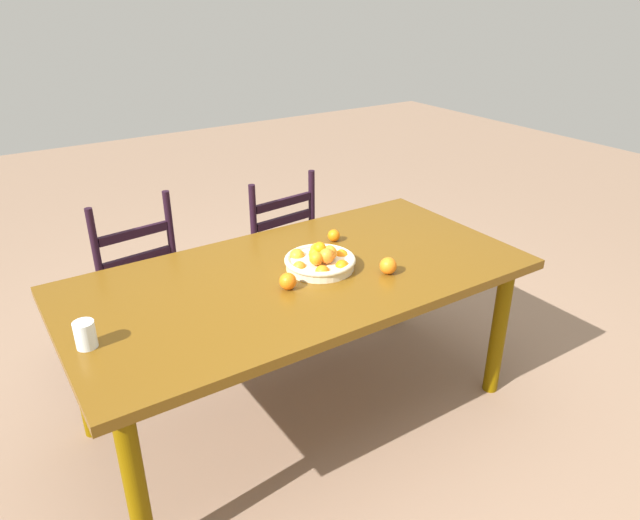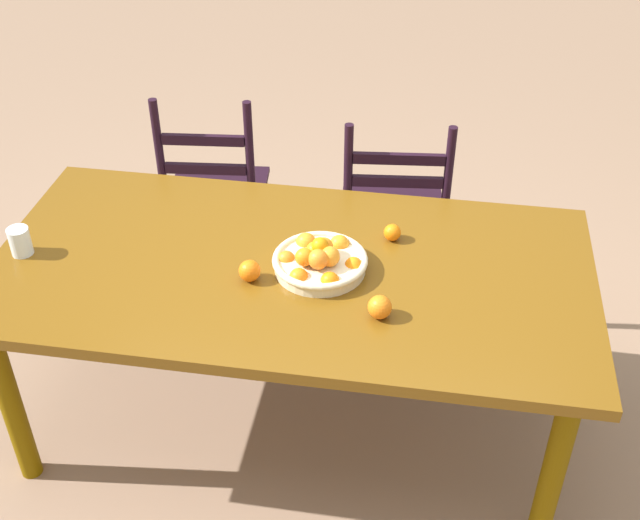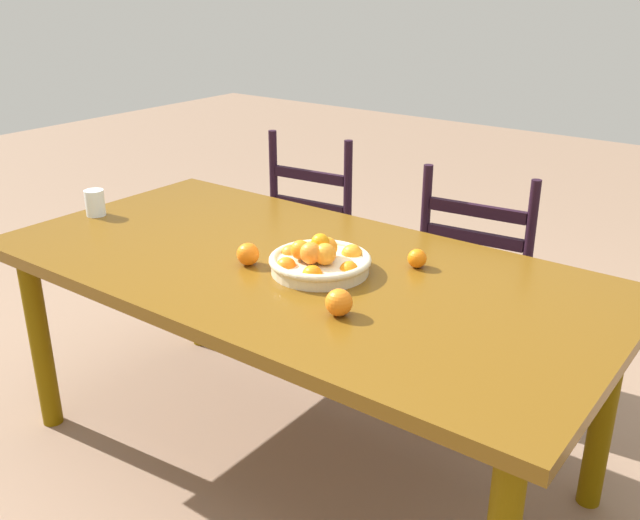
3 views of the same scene
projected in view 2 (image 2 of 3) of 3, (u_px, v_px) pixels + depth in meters
The scene contains 9 objects.
ground_plane at pixel (295, 420), 3.16m from camera, with size 12.00×12.00×0.00m, color #8D6E58.
dining_table at pixel (291, 284), 2.76m from camera, with size 2.03×1.01×0.76m.
chair_near_window at pixel (393, 218), 3.51m from camera, with size 0.50×0.50×0.96m.
chair_by_cabinet at pixel (215, 195), 3.65m from camera, with size 0.48×0.48×0.98m.
fruit_bowl at pixel (320, 260), 2.67m from camera, with size 0.32×0.32×0.13m.
orange_loose_0 at pixel (392, 232), 2.82m from camera, with size 0.06×0.06×0.06m, color orange.
orange_loose_1 at pixel (250, 271), 2.63m from camera, with size 0.07×0.07×0.07m, color orange.
orange_loose_2 at pixel (380, 307), 2.48m from camera, with size 0.08×0.08×0.08m, color orange.
drinking_glass at pixel (20, 241), 2.74m from camera, with size 0.07×0.07×0.10m, color silver.
Camera 2 is at (0.45, -2.13, 2.38)m, focal length 45.35 mm.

